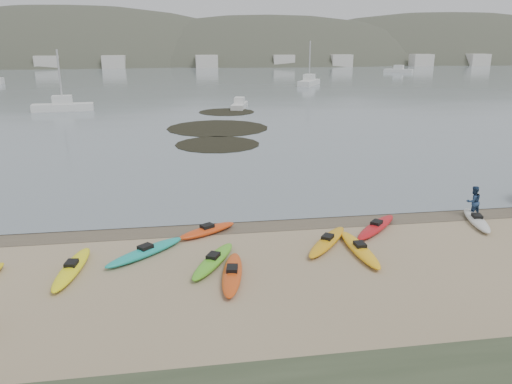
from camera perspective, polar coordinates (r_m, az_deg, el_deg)
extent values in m
plane|color=tan|center=(23.97, 0.00, -3.43)|extent=(600.00, 600.00, 0.00)
plane|color=brown|center=(23.69, 0.11, -3.67)|extent=(60.00, 60.00, 0.00)
plane|color=slate|center=(322.34, -8.55, 15.21)|extent=(1200.00, 1200.00, 0.00)
ellipsoid|color=#D84212|center=(22.54, -5.59, -4.40)|extent=(2.92, 2.20, 0.34)
ellipsoid|color=yellow|center=(20.92, 11.76, -6.43)|extent=(0.81, 3.92, 0.34)
ellipsoid|color=#F8F014|center=(20.07, -20.29, -8.20)|extent=(1.21, 3.89, 0.34)
ellipsoid|color=#58BA25|center=(19.54, -4.90, -7.83)|extent=(2.28, 3.52, 0.34)
ellipsoid|color=#D54712|center=(18.46, -2.73, -9.33)|extent=(1.31, 3.73, 0.34)
ellipsoid|color=teal|center=(20.74, -12.49, -6.69)|extent=(3.35, 3.12, 0.34)
ellipsoid|color=silver|center=(25.90, 23.89, -2.97)|extent=(1.55, 3.44, 0.34)
ellipsoid|color=orange|center=(21.45, 8.16, -5.63)|extent=(2.87, 3.50, 0.34)
ellipsoid|color=red|center=(23.51, 13.58, -3.90)|extent=(3.17, 3.24, 0.34)
imported|color=navy|center=(26.63, 23.59, -1.01)|extent=(0.82, 0.67, 1.57)
cylinder|color=black|center=(42.02, -4.42, 5.44)|extent=(7.07, 7.07, 0.04)
cylinder|color=black|center=(50.07, -4.41, 7.29)|extent=(10.04, 10.04, 0.04)
cylinder|color=black|center=(61.54, -3.37, 9.10)|extent=(6.76, 6.76, 0.04)
cube|color=silver|center=(66.99, -21.20, 9.05)|extent=(7.39, 2.89, 1.01)
cube|color=silver|center=(65.02, -1.90, 9.84)|extent=(2.85, 5.60, 0.75)
cube|color=silver|center=(100.32, 6.08, 12.35)|extent=(6.11, 8.19, 1.14)
cube|color=silver|center=(146.51, 15.97, 13.20)|extent=(7.43, 6.37, 1.08)
ellipsoid|color=#384235|center=(222.71, -19.81, 9.10)|extent=(220.00, 120.00, 80.00)
ellipsoid|color=#384235|center=(216.96, 1.42, 10.61)|extent=(200.00, 110.00, 68.00)
ellipsoid|color=#384235|center=(255.47, 20.42, 10.12)|extent=(230.00, 130.00, 76.00)
cube|color=beige|center=(171.71, -22.49, 13.53)|extent=(7.00, 5.00, 4.00)
cube|color=beige|center=(167.96, -14.27, 14.21)|extent=(7.00, 5.00, 4.00)
cube|color=beige|center=(167.60, -5.81, 14.62)|extent=(7.00, 5.00, 4.00)
cube|color=beige|center=(170.64, 2.53, 14.73)|extent=(7.00, 5.00, 4.00)
cube|color=beige|center=(176.92, 10.43, 14.55)|extent=(7.00, 5.00, 4.00)
cube|color=beige|center=(186.11, 17.65, 14.16)|extent=(7.00, 5.00, 4.00)
cube|color=beige|center=(197.79, 24.08, 13.63)|extent=(7.00, 5.00, 4.00)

